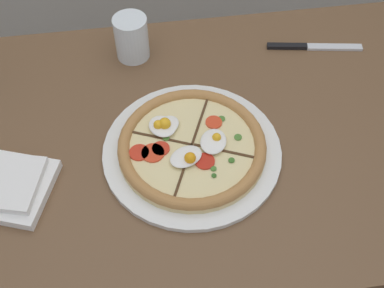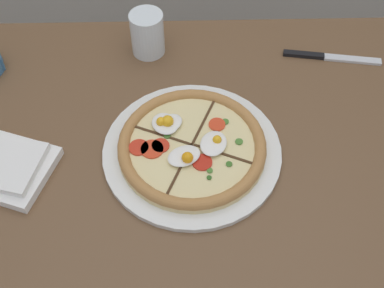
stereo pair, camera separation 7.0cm
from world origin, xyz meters
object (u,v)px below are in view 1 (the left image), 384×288
object	(u,v)px
dining_table	(216,162)
water_glass	(132,40)
pizza	(192,147)
napkin_folded	(4,185)
knife_main	(313,47)

from	to	relation	value
dining_table	water_glass	world-z (taller)	water_glass
dining_table	pizza	bearing A→B (deg)	-142.24
dining_table	napkin_folded	world-z (taller)	napkin_folded
dining_table	napkin_folded	distance (m)	0.47
napkin_folded	dining_table	bearing A→B (deg)	11.23
dining_table	pizza	xyz separation A→B (m)	(-0.07, -0.05, 0.14)
knife_main	water_glass	world-z (taller)	water_glass
water_glass	napkin_folded	bearing A→B (deg)	-128.09
dining_table	water_glass	distance (m)	0.35
napkin_folded	water_glass	bearing A→B (deg)	51.91
pizza	napkin_folded	world-z (taller)	pizza
pizza	dining_table	bearing A→B (deg)	37.76
napkin_folded	water_glass	distance (m)	0.45
pizza	water_glass	xyz separation A→B (m)	(-0.10, 0.32, 0.03)
pizza	water_glass	distance (m)	0.33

